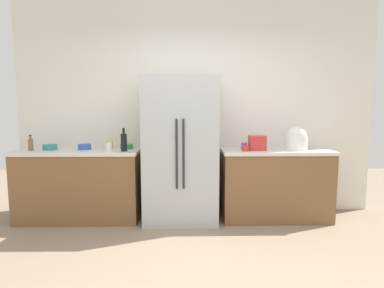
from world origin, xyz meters
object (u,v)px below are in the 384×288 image
object	(u,v)px
bottle_b	(124,142)
bowl_c	(127,146)
toaster	(257,143)
bottle_a	(31,144)
refrigerator	(181,150)
cup_b	(246,148)
cup_d	(244,146)
cup_c	(109,147)
bowl_a	(84,147)
cup_a	(109,145)
bowl_b	(50,147)
rice_cooker	(297,139)

from	to	relation	value
bottle_b	bowl_c	bearing A→B (deg)	93.58
toaster	bottle_a	world-z (taller)	bottle_a
refrigerator	cup_b	xyz separation A→B (m)	(0.81, -0.10, 0.04)
toaster	bottle_b	bearing A→B (deg)	-177.79
refrigerator	cup_d	xyz separation A→B (m)	(0.81, 0.03, 0.05)
cup_c	bowl_c	bearing A→B (deg)	57.70
bowl_a	cup_d	bearing A→B (deg)	-1.51
cup_a	bowl_c	bearing A→B (deg)	0.96
refrigerator	cup_d	world-z (taller)	refrigerator
bowl_c	bowl_a	bearing A→B (deg)	-171.90
toaster	bottle_a	bearing A→B (deg)	179.73
bottle_a	cup_d	xyz separation A→B (m)	(2.69, 0.04, -0.03)
cup_b	refrigerator	bearing A→B (deg)	172.89
bowl_a	bowl_b	size ratio (longest dim) A/B	0.93
refrigerator	cup_d	distance (m)	0.81
bottle_a	cup_c	size ratio (longest dim) A/B	1.84
cup_a	cup_c	size ratio (longest dim) A/B	0.92
cup_c	bowl_b	xyz separation A→B (m)	(-0.79, 0.17, -0.02)
refrigerator	bowl_a	size ratio (longest dim) A/B	11.18
bottle_a	bowl_b	world-z (taller)	bottle_a
toaster	bowl_c	world-z (taller)	toaster
bottle_b	bowl_a	size ratio (longest dim) A/B	1.78
cup_b	bowl_c	bearing A→B (deg)	170.15
bottle_b	bowl_a	distance (m)	0.57
bottle_a	cup_c	bearing A→B (deg)	-5.46
cup_b	bowl_a	bearing A→B (deg)	174.73
cup_d	bowl_b	size ratio (longest dim) A/B	0.52
cup_a	cup_d	xyz separation A→B (m)	(1.75, -0.13, -0.00)
bowl_b	rice_cooker	bearing A→B (deg)	-1.14
bottle_a	cup_c	world-z (taller)	bottle_a
bottle_a	cup_a	distance (m)	0.95
rice_cooker	bowl_b	distance (m)	3.15
rice_cooker	cup_c	distance (m)	2.36
toaster	cup_c	size ratio (longest dim) A/B	1.89
bottle_b	bowl_c	xyz separation A→B (m)	(-0.02, 0.24, -0.09)
bottle_a	bowl_a	bearing A→B (deg)	8.15
cup_b	bowl_a	world-z (taller)	same
cup_c	cup_d	size ratio (longest dim) A/B	1.20
cup_a	cup_d	size ratio (longest dim) A/B	1.10
refrigerator	bowl_c	world-z (taller)	refrigerator
rice_cooker	cup_d	size ratio (longest dim) A/B	3.41
refrigerator	bowl_a	distance (m)	1.24
cup_b	cup_d	size ratio (longest dim) A/B	1.00
cup_c	bowl_a	size ratio (longest dim) A/B	0.67
bottle_a	bowl_c	xyz separation A→B (m)	(1.16, 0.17, -0.05)
bowl_c	rice_cooker	bearing A→B (deg)	-4.14
rice_cooker	bowl_a	size ratio (longest dim) A/B	1.91
cup_d	cup_c	bearing A→B (deg)	-175.49
bowl_c	cup_a	bearing A→B (deg)	-179.04
cup_b	toaster	bearing A→B (deg)	27.33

